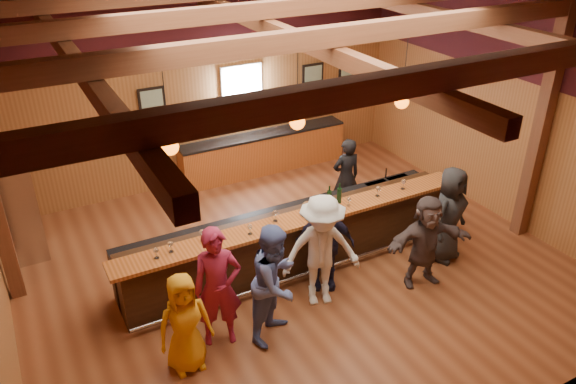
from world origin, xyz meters
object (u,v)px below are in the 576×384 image
object	(u,v)px
bottle_a	(329,198)
customer_brown	(425,241)
stainless_fridge	(17,212)
back_bar_cabinet	(264,153)
customer_navy	(324,244)
bar_counter	(293,238)
customer_dark	(449,215)
ice_bucket	(309,210)
customer_orange	(184,323)
customer_redvest	(218,288)
customer_denim	(276,282)
customer_white	(321,251)
bartender	(346,177)

from	to	relation	value
bottle_a	customer_brown	bearing A→B (deg)	-51.12
stainless_fridge	customer_brown	distance (m)	6.97
back_bar_cabinet	stainless_fridge	xyz separation A→B (m)	(-5.30, -1.12, 0.42)
stainless_fridge	customer_navy	world-z (taller)	stainless_fridge
bar_counter	customer_dark	bearing A→B (deg)	-24.26
ice_bucket	bottle_a	world-z (taller)	bottle_a
customer_orange	customer_brown	distance (m)	4.07
customer_redvest	customer_denim	size ratio (longest dim) A/B	1.01
customer_navy	bottle_a	xyz separation A→B (m)	(0.44, 0.60, 0.44)
back_bar_cabinet	customer_brown	xyz separation A→B (m)	(0.44, -5.07, 0.33)
customer_denim	back_bar_cabinet	bearing A→B (deg)	31.80
customer_white	ice_bucket	size ratio (longest dim) A/B	8.51
bar_counter	customer_denim	bearing A→B (deg)	-126.51
ice_bucket	customer_brown	bearing A→B (deg)	-37.06
bottle_a	bar_counter	bearing A→B (deg)	161.11
customer_brown	customer_dark	xyz separation A→B (m)	(0.83, 0.39, 0.07)
customer_orange	bottle_a	distance (m)	3.32
customer_brown	customer_white	bearing A→B (deg)	178.48
back_bar_cabinet	customer_redvest	world-z (taller)	customer_redvest
back_bar_cabinet	customer_orange	world-z (taller)	customer_orange
customer_white	bottle_a	size ratio (longest dim) A/B	5.17
bar_counter	ice_bucket	distance (m)	0.79
customer_white	bartender	bearing A→B (deg)	65.80
customer_orange	customer_denim	distance (m)	1.38
ice_bucket	bottle_a	bearing A→B (deg)	17.10
customer_redvest	customer_orange	bearing A→B (deg)	-138.70
customer_orange	customer_dark	world-z (taller)	customer_dark
bartender	customer_brown	bearing A→B (deg)	91.22
customer_redvest	bar_counter	bearing A→B (deg)	49.14
customer_navy	ice_bucket	distance (m)	0.61
customer_brown	bottle_a	xyz separation A→B (m)	(-1.04, 1.30, 0.45)
bar_counter	customer_brown	bearing A→B (deg)	-42.58
customer_denim	customer_dark	distance (m)	3.55
customer_denim	ice_bucket	distance (m)	1.64
customer_orange	ice_bucket	xyz separation A→B (m)	(2.55, 1.13, 0.47)
customer_denim	bartender	xyz separation A→B (m)	(2.84, 2.50, -0.11)
customer_orange	customer_redvest	size ratio (longest dim) A/B	0.81
bottle_a	customer_dark	bearing A→B (deg)	-25.84
stainless_fridge	customer_dark	world-z (taller)	stainless_fridge
bar_counter	bartender	size ratio (longest dim) A/B	3.88
customer_dark	bottle_a	size ratio (longest dim) A/B	4.79
customer_white	ice_bucket	world-z (taller)	customer_white
customer_orange	bartender	xyz separation A→B (m)	(4.21, 2.52, 0.06)
back_bar_cabinet	customer_denim	distance (m)	5.52
customer_orange	bottle_a	xyz separation A→B (m)	(3.02, 1.27, 0.50)
customer_denim	customer_brown	bearing A→B (deg)	-35.04
bartender	customer_redvest	bearing A→B (deg)	36.24
customer_redvest	customer_white	bearing A→B (deg)	18.53
customer_orange	customer_navy	distance (m)	2.67
back_bar_cabinet	ice_bucket	bearing A→B (deg)	-105.39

